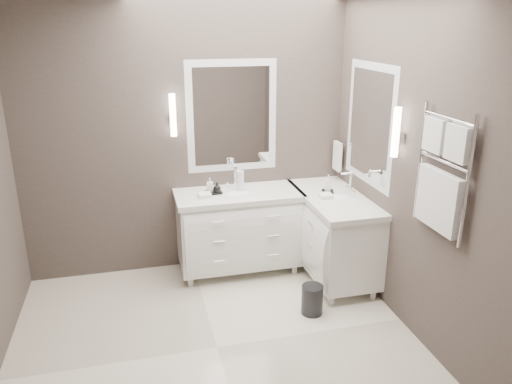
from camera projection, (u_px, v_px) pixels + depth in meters
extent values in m
cube|color=silver|center=(217.00, 348.00, 3.94)|extent=(3.20, 3.00, 0.01)
cube|color=#443A36|center=(187.00, 139.00, 4.88)|extent=(3.20, 0.01, 2.70)
cube|color=#443A36|center=(270.00, 292.00, 2.12)|extent=(3.20, 0.01, 2.70)
cube|color=#443A36|center=(417.00, 169.00, 3.87)|extent=(0.01, 3.00, 2.70)
cube|color=white|center=(239.00, 230.00, 5.02)|extent=(1.20, 0.55, 0.70)
cube|color=silver|center=(238.00, 195.00, 4.89)|extent=(1.24, 0.59, 0.05)
ellipsoid|color=white|center=(238.00, 196.00, 4.90)|extent=(0.36, 0.28, 0.12)
cylinder|color=white|center=(235.00, 177.00, 5.00)|extent=(0.02, 0.02, 0.22)
cube|color=white|center=(332.00, 234.00, 4.92)|extent=(0.55, 1.20, 0.70)
cube|color=silver|center=(334.00, 198.00, 4.80)|extent=(0.59, 1.24, 0.05)
ellipsoid|color=white|center=(334.00, 200.00, 4.80)|extent=(0.36, 0.28, 0.12)
cylinder|color=white|center=(351.00, 183.00, 4.79)|extent=(0.02, 0.02, 0.22)
cube|color=white|center=(232.00, 117.00, 4.90)|extent=(0.90, 0.02, 1.10)
cube|color=white|center=(232.00, 117.00, 4.90)|extent=(0.77, 0.02, 0.96)
cube|color=white|center=(370.00, 124.00, 4.53)|extent=(0.02, 0.90, 1.10)
cube|color=white|center=(370.00, 124.00, 4.53)|extent=(0.02, 0.90, 0.96)
cube|color=white|center=(173.00, 120.00, 4.71)|extent=(0.05, 0.05, 0.10)
cylinder|color=white|center=(173.00, 115.00, 4.69)|extent=(0.06, 0.06, 0.40)
cube|color=white|center=(395.00, 138.00, 3.99)|extent=(0.05, 0.05, 0.10)
cylinder|color=white|center=(396.00, 132.00, 3.97)|extent=(0.06, 0.06, 0.40)
cylinder|color=white|center=(339.00, 143.00, 5.13)|extent=(0.02, 0.22, 0.02)
cube|color=white|center=(337.00, 156.00, 5.18)|extent=(0.03, 0.17, 0.30)
cylinder|color=white|center=(468.00, 184.00, 3.21)|extent=(0.03, 0.03, 0.90)
cylinder|color=white|center=(421.00, 161.00, 3.71)|extent=(0.03, 0.03, 0.90)
cube|color=white|center=(458.00, 144.00, 3.26)|extent=(0.06, 0.22, 0.24)
cube|color=white|center=(435.00, 135.00, 3.50)|extent=(0.06, 0.22, 0.24)
cube|color=white|center=(439.00, 200.00, 3.53)|extent=(0.06, 0.46, 0.42)
cylinder|color=black|center=(312.00, 300.00, 4.36)|extent=(0.22, 0.22, 0.26)
cube|color=black|center=(214.00, 192.00, 4.85)|extent=(0.16, 0.13, 0.02)
cube|color=black|center=(328.00, 192.00, 4.86)|extent=(0.15, 0.17, 0.02)
cylinder|color=silver|center=(240.00, 181.00, 4.87)|extent=(0.09, 0.09, 0.21)
imported|color=white|center=(210.00, 184.00, 4.84)|extent=(0.07, 0.07, 0.13)
imported|color=black|center=(217.00, 187.00, 4.81)|extent=(0.08, 0.08, 0.10)
imported|color=white|center=(328.00, 183.00, 4.83)|extent=(0.08, 0.08, 0.16)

